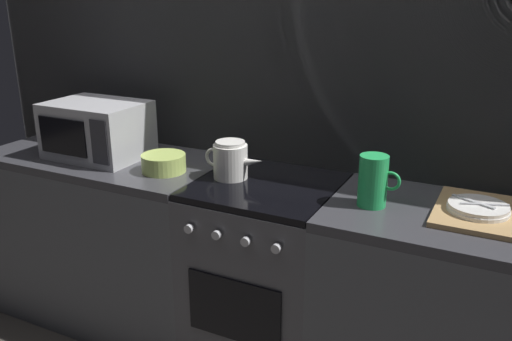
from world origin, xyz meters
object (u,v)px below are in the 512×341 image
(stove_unit, at_px, (266,276))
(dish_pile, at_px, (478,210))
(kettle, at_px, (231,160))
(microwave, at_px, (97,130))
(pitcher, at_px, (373,181))
(mixing_bowl, at_px, (164,163))

(stove_unit, distance_m, dish_pile, 0.96)
(kettle, height_order, dish_pile, kettle)
(microwave, bearing_deg, pitcher, -0.92)
(stove_unit, bearing_deg, mixing_bowl, -172.39)
(pitcher, bearing_deg, microwave, 179.08)
(stove_unit, height_order, dish_pile, dish_pile)
(pitcher, xyz_separation_m, dish_pile, (0.37, 0.08, -0.08))
(pitcher, bearing_deg, mixing_bowl, -178.46)
(microwave, relative_size, mixing_bowl, 2.30)
(kettle, bearing_deg, pitcher, -3.11)
(stove_unit, relative_size, microwave, 1.96)
(stove_unit, xyz_separation_m, pitcher, (0.47, -0.04, 0.55))
(microwave, distance_m, pitcher, 1.37)
(stove_unit, xyz_separation_m, dish_pile, (0.84, 0.04, 0.47))
(pitcher, bearing_deg, kettle, 176.89)
(microwave, height_order, pitcher, microwave)
(microwave, xyz_separation_m, mixing_bowl, (0.42, -0.05, -0.10))
(stove_unit, bearing_deg, pitcher, -4.80)
(stove_unit, xyz_separation_m, microwave, (-0.91, -0.02, 0.59))
(stove_unit, bearing_deg, microwave, -178.92)
(microwave, height_order, dish_pile, microwave)
(microwave, relative_size, dish_pile, 1.15)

